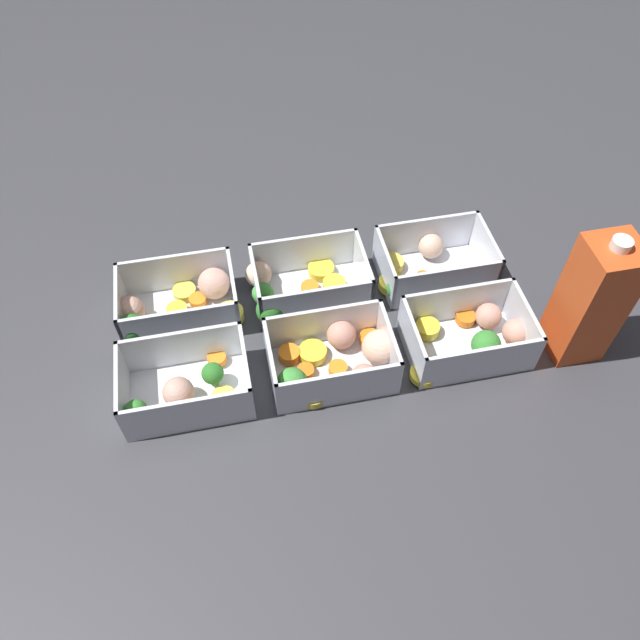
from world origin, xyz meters
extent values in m
plane|color=#38383D|center=(0.00, 0.00, 0.00)|extent=(4.00, 4.00, 0.00)
cube|color=silver|center=(-0.19, -0.07, 0.00)|extent=(0.16, 0.11, 0.00)
cube|color=silver|center=(-0.19, -0.12, 0.03)|extent=(0.16, 0.01, 0.07)
cube|color=silver|center=(-0.19, -0.02, 0.03)|extent=(0.16, 0.00, 0.07)
cube|color=silver|center=(-0.27, -0.07, 0.03)|extent=(0.01, 0.11, 0.07)
cube|color=silver|center=(-0.11, -0.07, 0.03)|extent=(0.01, 0.11, 0.07)
cylinder|color=orange|center=(-0.17, -0.06, 0.01)|extent=(0.03, 0.03, 0.01)
cylinder|color=#DBC647|center=(-0.13, -0.09, 0.01)|extent=(0.04, 0.04, 0.01)
cylinder|color=orange|center=(-0.23, -0.03, 0.01)|extent=(0.04, 0.04, 0.01)
sphere|color=beige|center=(-0.20, -0.11, 0.02)|extent=(0.05, 0.05, 0.04)
cylinder|color=#407A37|center=(-0.12, -0.03, 0.01)|extent=(0.01, 0.01, 0.01)
sphere|color=#2D7228|center=(-0.12, -0.03, 0.03)|extent=(0.03, 0.03, 0.03)
cylinder|color=yellow|center=(-0.12, -0.06, 0.01)|extent=(0.05, 0.05, 0.01)
cube|color=silver|center=(0.00, -0.07, 0.00)|extent=(0.16, 0.11, 0.00)
cube|color=silver|center=(0.00, -0.12, 0.03)|extent=(0.16, 0.01, 0.07)
cube|color=silver|center=(0.00, -0.02, 0.03)|extent=(0.16, 0.00, 0.07)
cube|color=silver|center=(-0.08, -0.07, 0.03)|extent=(0.01, 0.11, 0.07)
cube|color=silver|center=(0.08, -0.07, 0.03)|extent=(0.01, 0.11, 0.07)
sphere|color=beige|center=(0.07, -0.10, 0.02)|extent=(0.05, 0.05, 0.04)
cylinder|color=orange|center=(-0.05, -0.02, 0.01)|extent=(0.04, 0.04, 0.01)
cylinder|color=#519448|center=(0.07, -0.06, 0.01)|extent=(0.01, 0.01, 0.01)
sphere|color=#42933D|center=(0.07, -0.06, 0.03)|extent=(0.03, 0.03, 0.03)
cylinder|color=yellow|center=(-0.04, -0.07, 0.01)|extent=(0.05, 0.05, 0.01)
cylinder|color=orange|center=(0.00, -0.08, 0.01)|extent=(0.04, 0.04, 0.01)
cylinder|color=#407A37|center=(0.07, -0.03, 0.01)|extent=(0.01, 0.01, 0.01)
sphere|color=#2D7228|center=(0.07, -0.03, 0.03)|extent=(0.04, 0.04, 0.04)
cylinder|color=yellow|center=(-0.02, -0.10, 0.01)|extent=(0.05, 0.05, 0.01)
cube|color=silver|center=(0.19, -0.07, 0.00)|extent=(0.16, 0.11, 0.00)
cube|color=silver|center=(0.19, -0.12, 0.03)|extent=(0.16, 0.01, 0.07)
cube|color=silver|center=(0.19, -0.02, 0.03)|extent=(0.16, 0.00, 0.07)
cube|color=silver|center=(0.11, -0.07, 0.03)|extent=(0.01, 0.11, 0.07)
cube|color=silver|center=(0.27, -0.07, 0.03)|extent=(0.01, 0.11, 0.07)
cylinder|color=orange|center=(0.19, -0.03, 0.01)|extent=(0.03, 0.03, 0.01)
cylinder|color=#DBC647|center=(0.12, -0.04, 0.01)|extent=(0.05, 0.05, 0.02)
cylinder|color=#407A37|center=(0.25, -0.03, 0.01)|extent=(0.01, 0.01, 0.01)
sphere|color=#2D7228|center=(0.25, -0.03, 0.03)|extent=(0.04, 0.04, 0.04)
sphere|color=#D19E8C|center=(0.14, -0.09, 0.03)|extent=(0.06, 0.06, 0.05)
cylinder|color=yellow|center=(0.19, -0.07, 0.01)|extent=(0.04, 0.04, 0.01)
sphere|color=#D19E8C|center=(0.26, -0.07, 0.03)|extent=(0.04, 0.04, 0.04)
cylinder|color=#DBC647|center=(0.18, -0.10, 0.01)|extent=(0.04, 0.04, 0.01)
cylinder|color=orange|center=(0.16, -0.08, 0.01)|extent=(0.03, 0.03, 0.01)
cube|color=silver|center=(-0.19, 0.07, 0.00)|extent=(0.16, 0.11, 0.00)
cube|color=silver|center=(-0.19, 0.02, 0.03)|extent=(0.16, 0.00, 0.07)
cube|color=silver|center=(-0.19, 0.12, 0.03)|extent=(0.16, 0.01, 0.07)
cube|color=silver|center=(-0.27, 0.07, 0.03)|extent=(0.01, 0.11, 0.07)
cube|color=silver|center=(-0.11, 0.07, 0.03)|extent=(0.01, 0.11, 0.07)
sphere|color=tan|center=(-0.23, 0.04, 0.02)|extent=(0.04, 0.04, 0.04)
cylinder|color=orange|center=(-0.24, 0.11, 0.01)|extent=(0.03, 0.03, 0.02)
cylinder|color=yellow|center=(-0.12, 0.11, 0.01)|extent=(0.05, 0.05, 0.01)
cylinder|color=orange|center=(-0.22, 0.07, 0.01)|extent=(0.03, 0.03, 0.01)
cylinder|color=orange|center=(-0.12, 0.04, 0.01)|extent=(0.03, 0.03, 0.01)
cylinder|color=#49883F|center=(-0.21, 0.09, 0.01)|extent=(0.01, 0.01, 0.02)
sphere|color=#388433|center=(-0.21, 0.09, 0.03)|extent=(0.04, 0.04, 0.04)
sphere|color=tan|center=(-0.26, 0.07, 0.02)|extent=(0.05, 0.05, 0.04)
cylinder|color=orange|center=(-0.12, 0.08, 0.01)|extent=(0.03, 0.03, 0.01)
cylinder|color=yellow|center=(-0.15, 0.04, 0.01)|extent=(0.05, 0.05, 0.02)
cylinder|color=orange|center=(-0.20, 0.03, 0.01)|extent=(0.04, 0.04, 0.01)
cube|color=silver|center=(0.00, 0.07, 0.00)|extent=(0.16, 0.11, 0.00)
cube|color=silver|center=(0.00, 0.02, 0.03)|extent=(0.16, 0.00, 0.07)
cube|color=silver|center=(0.00, 0.12, 0.03)|extent=(0.16, 0.01, 0.07)
cube|color=silver|center=(-0.08, 0.07, 0.03)|extent=(0.01, 0.11, 0.07)
cube|color=silver|center=(0.08, 0.07, 0.03)|extent=(0.01, 0.11, 0.07)
cylinder|color=yellow|center=(0.02, 0.04, 0.01)|extent=(0.05, 0.05, 0.01)
sphere|color=tan|center=(-0.02, 0.03, 0.02)|extent=(0.05, 0.05, 0.04)
sphere|color=beige|center=(-0.07, 0.06, 0.03)|extent=(0.06, 0.06, 0.05)
cylinder|color=orange|center=(0.03, 0.07, 0.01)|extent=(0.03, 0.03, 0.01)
cylinder|color=#DBC647|center=(0.03, 0.11, 0.01)|extent=(0.05, 0.05, 0.01)
cylinder|color=orange|center=(-0.01, 0.08, 0.01)|extent=(0.03, 0.03, 0.01)
cylinder|color=orange|center=(0.05, 0.04, 0.01)|extent=(0.04, 0.04, 0.01)
cylinder|color=orange|center=(-0.06, 0.04, 0.01)|extent=(0.04, 0.04, 0.01)
sphere|color=tan|center=(-0.04, 0.10, 0.02)|extent=(0.04, 0.04, 0.04)
cylinder|color=#519448|center=(0.06, 0.10, 0.01)|extent=(0.01, 0.01, 0.02)
sphere|color=#42933D|center=(0.06, 0.10, 0.04)|extent=(0.04, 0.04, 0.04)
cube|color=silver|center=(0.19, 0.07, 0.00)|extent=(0.16, 0.11, 0.00)
cube|color=silver|center=(0.19, 0.02, 0.03)|extent=(0.16, 0.00, 0.07)
cube|color=silver|center=(0.19, 0.12, 0.03)|extent=(0.16, 0.01, 0.07)
cube|color=silver|center=(0.11, 0.07, 0.03)|extent=(0.01, 0.11, 0.07)
cube|color=silver|center=(0.27, 0.07, 0.03)|extent=(0.01, 0.11, 0.07)
cylinder|color=#DBC647|center=(0.14, 0.09, 0.01)|extent=(0.03, 0.03, 0.01)
cylinder|color=orange|center=(0.15, 0.03, 0.01)|extent=(0.03, 0.03, 0.01)
cylinder|color=#407A37|center=(0.15, 0.06, 0.01)|extent=(0.01, 0.01, 0.01)
sphere|color=#2D7228|center=(0.15, 0.06, 0.03)|extent=(0.03, 0.03, 0.03)
cylinder|color=orange|center=(0.18, 0.10, 0.01)|extent=(0.04, 0.04, 0.01)
cylinder|color=#49883F|center=(0.25, 0.10, 0.01)|extent=(0.01, 0.01, 0.02)
sphere|color=#388433|center=(0.25, 0.10, 0.03)|extent=(0.03, 0.03, 0.03)
sphere|color=#D19E8C|center=(0.20, 0.08, 0.02)|extent=(0.05, 0.05, 0.04)
cube|color=#D14C1E|center=(-0.33, 0.09, 0.10)|extent=(0.07, 0.07, 0.19)
cylinder|color=white|center=(-0.33, 0.09, 0.20)|extent=(0.02, 0.02, 0.01)
camera|label=1|loc=(0.11, 0.52, 0.70)|focal=35.00mm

